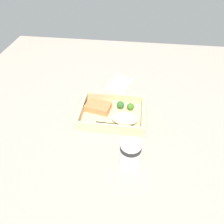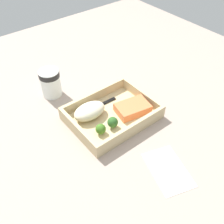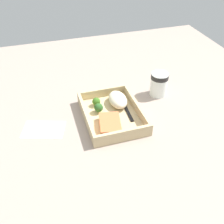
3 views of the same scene
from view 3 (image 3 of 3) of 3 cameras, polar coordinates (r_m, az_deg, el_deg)
name	(u,v)px [view 3 (image 3 of 3)]	position (r cm, az deg, el deg)	size (l,w,h in cm)	color
ground_plane	(112,119)	(102.04, 0.00, -1.63)	(160.00, 160.00, 2.00)	#A28F82
takeout_tray	(112,116)	(101.02, 0.00, -0.93)	(27.98, 21.29, 1.20)	tan
tray_rim	(112,111)	(99.50, 0.00, 0.14)	(27.98, 21.29, 3.64)	tan
salmon_fillet	(110,124)	(94.23, -0.42, -2.74)	(10.97, 7.39, 2.88)	#E47644
mashed_potatoes	(118,100)	(104.83, 1.27, 2.71)	(11.18, 6.97, 4.58)	beige
broccoli_floret_1	(99,108)	(100.83, -2.92, 0.92)	(3.42, 3.42, 3.95)	#819857
broccoli_floret_2	(96,102)	(104.57, -3.44, 2.28)	(3.24, 3.24, 3.59)	#80AD5F
fork	(125,107)	(104.34, 2.93, 1.05)	(15.85, 2.33, 0.44)	black
paper_cup	(159,83)	(112.77, 10.19, 6.24)	(7.34, 7.34, 10.23)	white
receipt_slip	(44,129)	(99.23, -14.65, -3.68)	(9.47, 14.96, 0.24)	white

